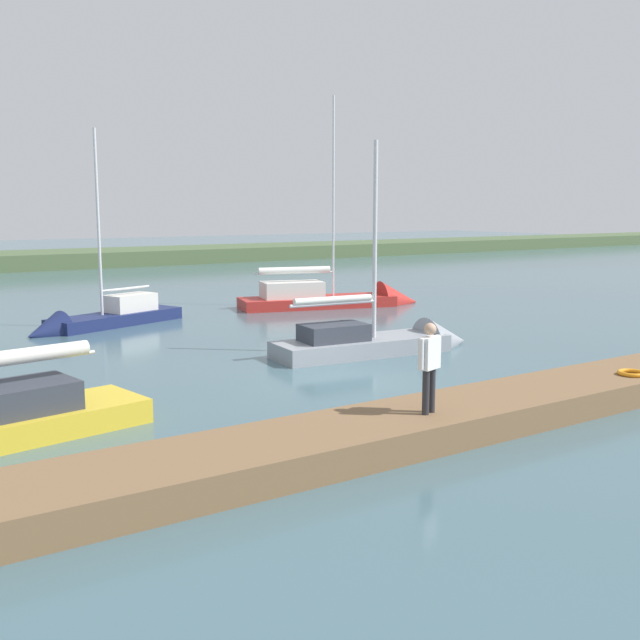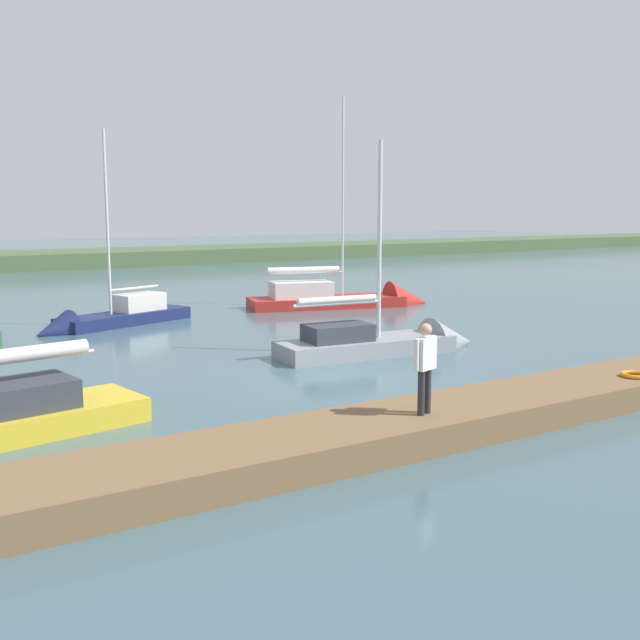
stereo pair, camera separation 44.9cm
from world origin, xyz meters
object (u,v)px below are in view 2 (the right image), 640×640
life_ring_buoy (635,375)px  sailboat_mid_channel (108,322)px  person_on_dock (425,362)px  sailboat_far_left (352,302)px  sailboat_near_dock (394,346)px

life_ring_buoy → sailboat_mid_channel: 19.28m
sailboat_mid_channel → person_on_dock: bearing=72.8°
life_ring_buoy → sailboat_mid_channel: bearing=-67.6°
sailboat_mid_channel → person_on_dock: 17.74m
sailboat_far_left → sailboat_mid_channel: (11.47, 0.02, -0.01)m
life_ring_buoy → person_on_dock: 6.39m
sailboat_mid_channel → person_on_dock: sailboat_mid_channel is taller
sailboat_far_left → person_on_dock: size_ratio=5.94×
life_ring_buoy → sailboat_near_dock: 7.94m
life_ring_buoy → sailboat_near_dock: (1.10, -7.85, -0.43)m
sailboat_far_left → sailboat_mid_channel: bearing=-164.6°
sailboat_far_left → life_ring_buoy: bearing=-87.7°
sailboat_far_left → person_on_dock: (10.44, 17.67, 1.43)m
life_ring_buoy → sailboat_near_dock: size_ratio=0.09×
sailboat_near_dock → life_ring_buoy: bearing=-76.5°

